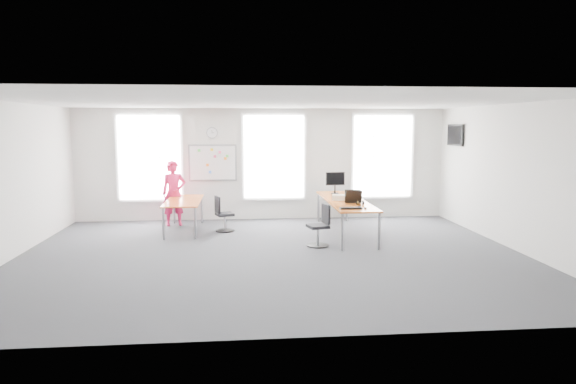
{
  "coord_description": "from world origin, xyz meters",
  "views": [
    {
      "loc": [
        -0.61,
        -9.89,
        2.56
      ],
      "look_at": [
        0.42,
        1.2,
        1.1
      ],
      "focal_mm": 32.0,
      "sensor_mm": 36.0,
      "label": 1
    }
  ],
  "objects": [
    {
      "name": "wall_back",
      "position": [
        0.0,
        4.0,
        1.5
      ],
      "size": [
        10.0,
        0.0,
        10.0
      ],
      "primitive_type": "plane",
      "rotation": [
        1.57,
        0.0,
        0.0
      ],
      "color": "silver",
      "rests_on": "ground"
    },
    {
      "name": "tv",
      "position": [
        4.95,
        3.0,
        2.3
      ],
      "size": [
        0.06,
        0.9,
        0.55
      ],
      "primitive_type": "cube",
      "color": "black",
      "rests_on": "wall_right"
    },
    {
      "name": "wall_front",
      "position": [
        0.0,
        -4.0,
        1.5
      ],
      "size": [
        10.0,
        0.0,
        10.0
      ],
      "primitive_type": "plane",
      "rotation": [
        -1.57,
        0.0,
        0.0
      ],
      "color": "silver",
      "rests_on": "ground"
    },
    {
      "name": "chair_right",
      "position": [
        1.06,
        0.69,
        0.39
      ],
      "size": [
        0.49,
        0.48,
        0.89
      ],
      "rotation": [
        0.0,
        0.0,
        -1.33
      ],
      "color": "black",
      "rests_on": "ground"
    },
    {
      "name": "wall_clock",
      "position": [
        -1.35,
        3.97,
        2.35
      ],
      "size": [
        0.3,
        0.04,
        0.3
      ],
      "primitive_type": "cylinder",
      "rotation": [
        1.57,
        0.0,
        0.0
      ],
      "color": "gray",
      "rests_on": "wall_back"
    },
    {
      "name": "window_left",
      "position": [
        -3.0,
        3.97,
        1.7
      ],
      "size": [
        1.6,
        0.06,
        2.2
      ],
      "primitive_type": "cube",
      "color": "silver",
      "rests_on": "wall_back"
    },
    {
      "name": "window_mid",
      "position": [
        0.3,
        3.97,
        1.7
      ],
      "size": [
        1.6,
        0.06,
        2.2
      ],
      "primitive_type": "cube",
      "color": "silver",
      "rests_on": "wall_back"
    },
    {
      "name": "monitor",
      "position": [
        1.79,
        2.93,
        1.14
      ],
      "size": [
        0.5,
        0.2,
        0.56
      ],
      "rotation": [
        0.0,
        0.0,
        0.13
      ],
      "color": "black",
      "rests_on": "desk_right"
    },
    {
      "name": "wall_right",
      "position": [
        5.0,
        0.0,
        1.5
      ],
      "size": [
        0.0,
        10.0,
        10.0
      ],
      "primitive_type": "plane",
      "rotation": [
        1.57,
        0.0,
        -1.57
      ],
      "color": "silver",
      "rests_on": "ground"
    },
    {
      "name": "paper_stack",
      "position": [
        1.71,
        1.86,
        0.87
      ],
      "size": [
        0.41,
        0.35,
        0.12
      ],
      "primitive_type": "cube",
      "rotation": [
        0.0,
        0.0,
        -0.25
      ],
      "color": "beige",
      "rests_on": "desk_right"
    },
    {
      "name": "whiteboard",
      "position": [
        -1.35,
        3.97,
        1.55
      ],
      "size": [
        1.2,
        0.03,
        0.9
      ],
      "primitive_type": "cube",
      "color": "white",
      "rests_on": "wall_back"
    },
    {
      "name": "desk_right",
      "position": [
        1.83,
        1.83,
        0.76
      ],
      "size": [
        0.89,
        3.33,
        0.81
      ],
      "color": "#D0632C",
      "rests_on": "ground"
    },
    {
      "name": "laptop_sleeve",
      "position": [
        1.91,
        1.34,
        0.96
      ],
      "size": [
        0.37,
        0.21,
        0.3
      ],
      "rotation": [
        0.0,
        0.0,
        -0.05
      ],
      "color": "black",
      "rests_on": "desk_right"
    },
    {
      "name": "window_right",
      "position": [
        3.3,
        3.97,
        1.7
      ],
      "size": [
        1.6,
        0.06,
        2.2
      ],
      "primitive_type": "cube",
      "color": "silver",
      "rests_on": "wall_back"
    },
    {
      "name": "desk_left",
      "position": [
        -1.99,
        2.57,
        0.69
      ],
      "size": [
        0.83,
        2.07,
        0.76
      ],
      "color": "#D0632C",
      "rests_on": "ground"
    },
    {
      "name": "lens_cap",
      "position": [
        1.94,
        0.89,
        0.81
      ],
      "size": [
        0.09,
        0.09,
        0.01
      ],
      "primitive_type": "cylinder",
      "rotation": [
        0.0,
        0.0,
        -0.26
      ],
      "color": "black",
      "rests_on": "desk_right"
    },
    {
      "name": "mouse",
      "position": [
        1.99,
        0.54,
        0.83
      ],
      "size": [
        0.07,
        0.11,
        0.04
      ],
      "primitive_type": "ellipsoid",
      "rotation": [
        0.0,
        0.0,
        -0.1
      ],
      "color": "black",
      "rests_on": "desk_right"
    },
    {
      "name": "wall_left",
      "position": [
        -5.0,
        0.0,
        1.5
      ],
      "size": [
        0.0,
        10.0,
        10.0
      ],
      "primitive_type": "plane",
      "rotation": [
        1.57,
        0.0,
        1.57
      ],
      "color": "silver",
      "rests_on": "ground"
    },
    {
      "name": "headphones",
      "position": [
        2.01,
        1.1,
        0.86
      ],
      "size": [
        0.17,
        0.09,
        0.1
      ],
      "rotation": [
        0.0,
        0.0,
        0.04
      ],
      "color": "black",
      "rests_on": "desk_right"
    },
    {
      "name": "ceiling",
      "position": [
        0.0,
        0.0,
        3.0
      ],
      "size": [
        10.0,
        10.0,
        0.0
      ],
      "primitive_type": "plane",
      "rotation": [
        3.14,
        0.0,
        0.0
      ],
      "color": "silver",
      "rests_on": "ground"
    },
    {
      "name": "person",
      "position": [
        -2.31,
        3.28,
        0.83
      ],
      "size": [
        0.68,
        0.53,
        1.66
      ],
      "primitive_type": "imported",
      "rotation": [
        0.0,
        0.0,
        0.25
      ],
      "color": "#D21B4F",
      "rests_on": "ground"
    },
    {
      "name": "keyboard",
      "position": [
        1.69,
        0.56,
        0.82
      ],
      "size": [
        0.47,
        0.17,
        0.02
      ],
      "primitive_type": "cube",
      "rotation": [
        0.0,
        0.0,
        -0.01
      ],
      "color": "black",
      "rests_on": "desk_right"
    },
    {
      "name": "floor",
      "position": [
        0.0,
        0.0,
        0.0
      ],
      "size": [
        10.0,
        10.0,
        0.0
      ],
      "primitive_type": "plane",
      "color": "#29292E",
      "rests_on": "ground"
    },
    {
      "name": "chair_left",
      "position": [
        -1.05,
        2.4,
        0.38
      ],
      "size": [
        0.49,
        0.49,
        0.86
      ],
      "rotation": [
        0.0,
        0.0,
        1.89
      ],
      "color": "black",
      "rests_on": "ground"
    }
  ]
}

